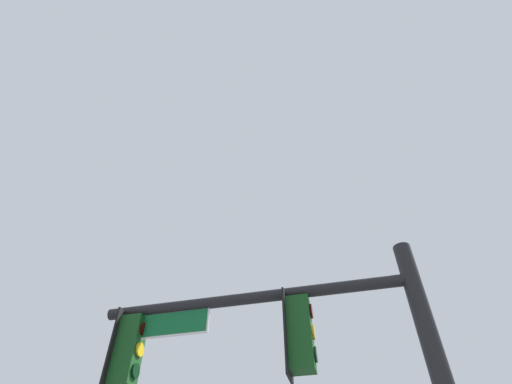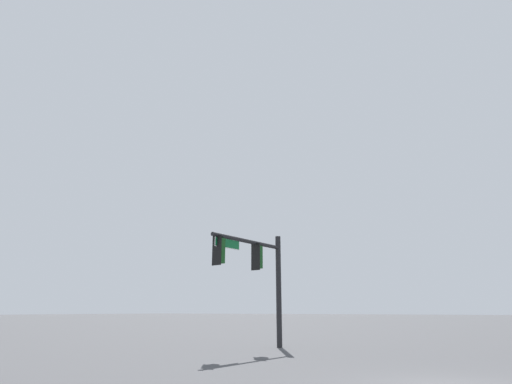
{
  "view_description": "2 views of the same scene",
  "coord_description": "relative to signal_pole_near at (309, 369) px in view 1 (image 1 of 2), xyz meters",
  "views": [
    {
      "loc": [
        -6.07,
        -3.27,
        1.71
      ],
      "look_at": [
        -5.28,
        -9.71,
        7.92
      ],
      "focal_mm": 28.0,
      "sensor_mm": 36.0,
      "label": 1
    },
    {
      "loc": [
        10.87,
        1.08,
        1.75
      ],
      "look_at": [
        -6.5,
        -9.42,
        7.8
      ],
      "focal_mm": 28.0,
      "sensor_mm": 36.0,
      "label": 2
    }
  ],
  "objects": [
    {
      "name": "signal_pole_near",
      "position": [
        0.0,
        0.0,
        0.0
      ],
      "size": [
        5.15,
        0.92,
        5.55
      ],
      "color": "black",
      "rests_on": "ground_plane"
    }
  ]
}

